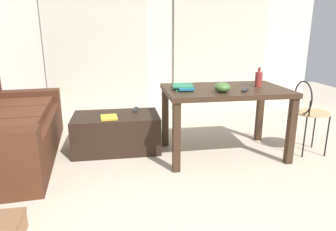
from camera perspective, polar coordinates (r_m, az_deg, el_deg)
name	(u,v)px	position (r m, az deg, el deg)	size (l,w,h in m)	color
ground_plane	(189,161)	(3.24, 4.00, -8.45)	(8.86, 8.86, 0.00)	beige
wall_back	(160,33)	(5.17, -1.58, 15.18)	(5.36, 0.10, 2.55)	silver
curtains	(160,42)	(5.09, -1.44, 13.62)	(3.66, 0.03, 2.28)	beige
couch	(3,132)	(3.60, -28.57, -2.78)	(1.06, 1.96, 0.78)	#4C2819
coffee_table	(117,132)	(3.51, -9.65, -3.14)	(0.96, 0.57, 0.41)	black
craft_table	(225,98)	(3.28, 10.65, 3.34)	(1.28, 0.80, 0.74)	#382619
wire_chair	(308,108)	(3.61, 24.78, 1.31)	(0.36, 0.37, 0.81)	tan
bottle_near	(259,79)	(3.41, 16.69, 6.59)	(0.08, 0.08, 0.21)	#99332D
bowl	(222,87)	(3.02, 10.20, 5.23)	(0.16, 0.16, 0.10)	#477033
book_stack	(184,87)	(3.13, 2.97, 5.39)	(0.25, 0.30, 0.05)	#2D7F56
tv_remote_on_table	(245,90)	(3.13, 14.28, 4.65)	(0.05, 0.15, 0.02)	#232326
tv_remote_primary	(135,110)	(3.60, -6.15, 1.10)	(0.05, 0.18, 0.03)	#232326
magazine	(109,117)	(3.34, -11.04, -0.33)	(0.18, 0.22, 0.02)	gold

